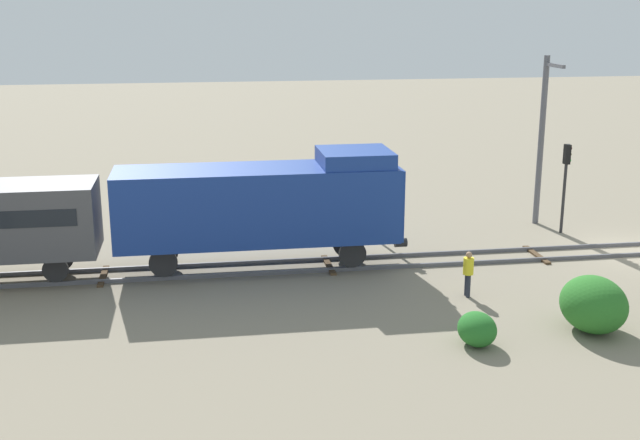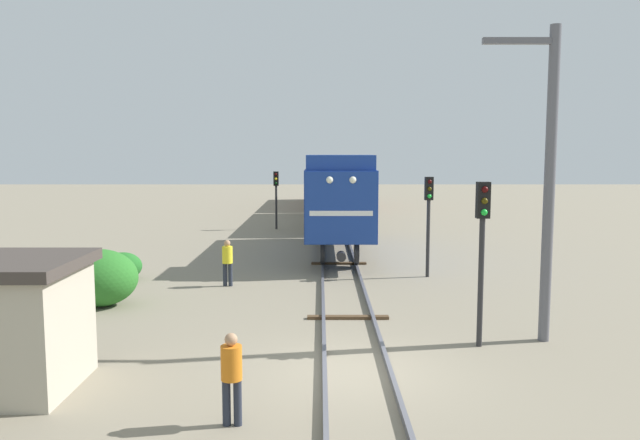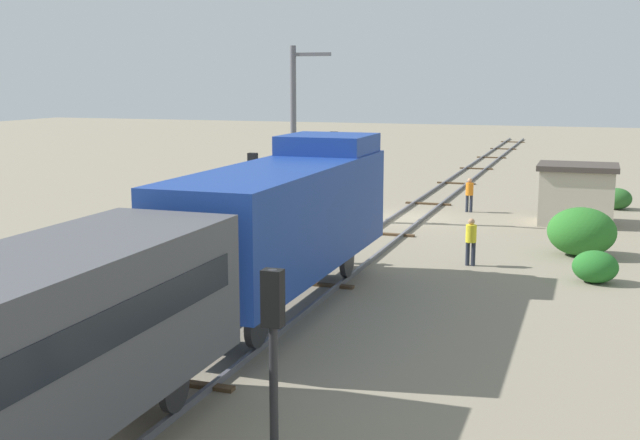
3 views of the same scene
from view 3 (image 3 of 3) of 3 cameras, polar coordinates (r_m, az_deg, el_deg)
ground_plane at (r=38.36m, az=6.39°, el=0.13°), size 160.65×160.65×0.00m
railway_track at (r=38.35m, az=6.39°, el=0.24°), size 2.40×107.10×0.16m
locomotive at (r=22.75m, az=-2.34°, el=0.49°), size 2.90×11.60×4.60m
traffic_signal_near at (r=37.02m, az=0.99°, el=4.35°), size 0.32×0.34×4.16m
traffic_signal_mid at (r=28.93m, az=-4.77°, el=2.44°), size 0.32×0.34×3.93m
traffic_signal_far at (r=12.58m, az=-3.33°, el=-8.39°), size 0.32×0.34×3.66m
worker_near_track at (r=40.42m, az=10.58°, el=1.95°), size 0.38×0.38×1.70m
worker_by_signal at (r=28.76m, az=10.69°, el=-1.27°), size 0.38×0.38×1.70m
catenary_mast at (r=37.03m, az=-1.82°, el=6.47°), size 1.94×0.28×8.02m
relay_hut at (r=38.24m, az=17.79°, el=1.79°), size 3.50×2.90×2.74m
bush_near at (r=27.48m, az=18.99°, el=-3.16°), size 1.46×1.19×1.06m
bush_mid at (r=43.37m, az=20.35°, el=1.43°), size 1.49×1.22×1.09m
bush_far at (r=31.42m, az=18.11°, el=-0.80°), size 2.51×2.06×1.83m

